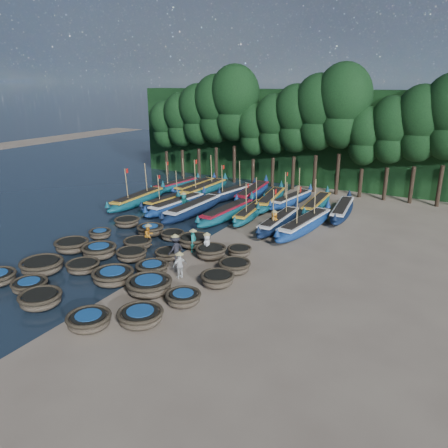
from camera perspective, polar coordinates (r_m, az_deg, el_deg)
The scene contains 63 objects.
ground at distance 29.39m, azimuth -4.91°, elevation -3.45°, with size 120.00×120.00×0.00m, color gray.
foliage_wall at distance 48.98m, azimuth 10.53°, elevation 11.05°, with size 40.00×3.00×10.00m, color black.
coracle_1 at distance 25.83m, azimuth -24.05°, elevation -7.32°, with size 2.30×2.30×0.63m.
coracle_2 at distance 23.90m, azimuth -22.85°, elevation -9.04°, with size 2.15×2.15×0.76m.
coracle_3 at distance 21.28m, azimuth -17.24°, elevation -11.93°, with size 2.24×2.24×0.70m.
coracle_4 at distance 21.03m, azimuth -10.85°, elevation -11.75°, with size 2.67×2.67×0.71m.
coracle_5 at distance 27.81m, azimuth -22.70°, elevation -5.07°, with size 2.55×2.55×0.85m.
coracle_6 at distance 27.22m, azimuth -17.93°, elevation -5.29°, with size 2.38×2.38×0.65m.
coracle_7 at distance 25.21m, azimuth -14.29°, elevation -6.62°, with size 2.39×2.39×0.80m.
coracle_8 at distance 23.66m, azimuth -9.76°, elevation -7.92°, with size 2.52×2.52×0.85m.
coracle_9 at distance 22.41m, azimuth -5.34°, elevation -9.57°, with size 1.95×1.95×0.67m.
coracle_10 at distance 30.52m, azimuth -19.27°, elevation -2.67°, with size 2.72×2.72×0.82m.
coracle_11 at distance 28.98m, azimuth -15.98°, elevation -3.39°, with size 2.26×2.26×0.85m.
coracle_12 at distance 28.11m, azimuth -11.97°, elevation -3.91°, with size 1.97×1.97×0.73m.
coracle_13 at distance 25.78m, azimuth -9.37°, elevation -5.76°, with size 2.25×2.25×0.76m.
coracle_14 at distance 24.19m, azimuth -0.86°, elevation -7.19°, with size 2.30×2.30×0.75m.
coracle_15 at distance 32.58m, azimuth -15.88°, elevation -1.23°, with size 1.96×1.96×0.63m.
coracle_16 at distance 30.00m, azimuth -11.20°, elevation -2.50°, with size 2.21×2.21×0.67m.
coracle_17 at distance 27.89m, azimuth -7.33°, elevation -3.93°, with size 1.69×1.69×0.65m.
coracle_18 at distance 27.81m, azimuth -1.73°, elevation -3.65°, with size 2.32×2.32×0.81m.
coracle_19 at distance 25.78m, azimuth 1.37°, elevation -5.55°, with size 1.94×1.94×0.74m.
coracle_20 at distance 34.62m, azimuth -12.58°, elevation 0.25°, with size 2.06×2.06×0.71m.
coracle_21 at distance 32.30m, azimuth -9.60°, elevation -0.77°, with size 2.42×2.42×0.79m.
coracle_22 at distance 31.24m, azimuth -6.76°, elevation -1.47°, with size 2.11×2.11×0.64m.
coracle_23 at distance 29.81m, azimuth -3.95°, elevation -2.18°, with size 2.46×2.46×0.79m.
coracle_24 at distance 28.22m, azimuth 2.03°, elevation -3.54°, with size 1.59×1.59×0.63m.
long_boat_1 at distance 40.43m, azimuth -11.18°, elevation 3.18°, with size 1.95×8.71×3.70m.
long_boat_2 at distance 39.92m, azimuth -7.22°, elevation 3.05°, with size 2.05×7.23×3.09m.
long_boat_3 at distance 38.27m, azimuth -6.13°, elevation 2.53°, with size 2.21×8.29×1.47m.
long_boat_4 at distance 36.78m, azimuth -4.01°, elevation 2.03°, with size 1.76×9.06×1.60m.
long_boat_5 at distance 35.66m, azimuth 0.43°, elevation 1.52°, with size 2.06×8.69×1.53m.
long_boat_6 at distance 35.95m, azimuth 3.50°, elevation 1.51°, with size 2.14×7.64×3.26m.
long_boat_7 at distance 33.70m, azimuth 7.19°, elevation 0.31°, with size 1.43×8.07×3.43m.
long_boat_8 at distance 33.12m, azimuth 10.50°, elevation -0.06°, with size 2.61×9.01×3.85m.
long_boat_9 at distance 45.77m, azimuth -6.28°, elevation 5.05°, with size 2.28×7.42×3.18m.
long_boat_10 at distance 45.00m, azimuth -3.83°, elevation 4.91°, with size 1.67×7.81×1.37m.
long_boat_11 at distance 43.24m, azimuth -2.67°, elevation 4.51°, with size 1.72×9.08×3.86m.
long_boat_12 at distance 42.00m, azimuth 0.95°, elevation 4.04°, with size 2.79×8.18×3.52m.
long_boat_13 at distance 42.04m, azimuth 3.75°, elevation 4.08°, with size 2.48×8.97×1.59m.
long_boat_14 at distance 39.79m, azimuth 6.11°, elevation 3.17°, with size 2.73×8.58×1.53m.
long_boat_15 at distance 40.29m, azimuth 8.81°, elevation 3.16°, with size 2.51×7.69×3.30m.
long_boat_16 at distance 39.00m, azimuth 11.99°, elevation 2.52°, with size 1.78×8.16×1.44m.
long_boat_17 at distance 37.74m, azimuth 15.19°, elevation 1.77°, with size 2.25×8.28×1.46m.
fisherman_0 at distance 28.09m, azimuth -2.23°, elevation -2.61°, with size 0.78×0.89×1.73m.
fisherman_1 at distance 28.79m, azimuth -4.05°, elevation -2.02°, with size 0.52×0.57×1.73m.
fisherman_2 at distance 30.24m, azimuth -9.82°, elevation -1.37°, with size 0.70×0.83×1.71m.
fisherman_3 at distance 27.26m, azimuth -6.36°, elevation -3.18°, with size 0.92×1.28×1.98m.
fisherman_4 at distance 25.13m, azimuth -5.80°, elevation -5.26°, with size 0.75×0.96×1.72m.
fisherman_5 at distance 37.82m, azimuth -5.26°, elevation 2.85°, with size 1.56×0.57×1.86m.
fisherman_6 at distance 32.65m, azimuth 6.55°, elevation 0.39°, with size 0.95×0.95×1.87m.
tree_0 at distance 53.13m, azimuth -7.69°, elevation 12.77°, with size 3.68×3.68×8.68m.
tree_1 at distance 51.76m, azimuth -5.60°, elevation 13.46°, with size 4.09×4.09×9.65m.
tree_2 at distance 50.45m, azimuth -3.40°, elevation 14.16°, with size 4.51×4.51×10.63m.
tree_3 at distance 49.23m, azimuth -1.06°, elevation 14.88°, with size 4.92×4.92×11.60m.
tree_4 at distance 48.10m, azimuth 1.41°, elevation 15.61°, with size 5.34×5.34×12.58m.
tree_5 at distance 47.29m, azimuth 3.91°, elevation 12.25°, with size 3.68×3.68×8.68m.
tree_6 at distance 46.30m, azimuth 6.58°, elevation 12.89°, with size 4.09×4.09×9.65m.
tree_7 at distance 45.43m, azimuth 9.37°, elevation 13.53°, with size 4.51×4.51×10.63m.
tree_8 at distance 44.67m, azimuth 12.27°, elevation 14.16°, with size 4.92×4.92×11.60m.
tree_9 at distance 44.02m, azimuth 15.29°, elevation 14.77°, with size 5.34×5.34×12.58m.
tree_10 at distance 43.74m, azimuth 17.96°, elevation 10.96°, with size 3.68×3.68×8.68m.
tree_11 at distance 43.29m, azimuth 21.07°, elevation 11.47°, with size 4.09×4.09×9.65m.
tree_12 at distance 42.97m, azimuth 24.26°, elevation 11.97°, with size 4.51×4.51×10.63m.
Camera 1 is at (15.29, -22.68, 10.77)m, focal length 35.00 mm.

